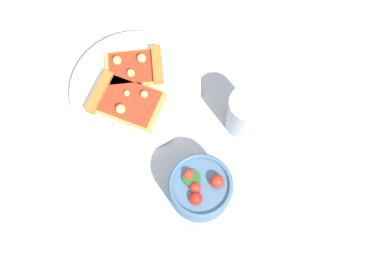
% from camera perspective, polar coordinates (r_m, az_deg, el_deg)
% --- Properties ---
extents(ground_plane, '(2.40, 2.40, 0.00)m').
position_cam_1_polar(ground_plane, '(0.84, -10.15, 4.27)').
color(ground_plane, '#B2B7BC').
rests_on(ground_plane, ground).
extents(plate, '(0.28, 0.28, 0.01)m').
position_cam_1_polar(plate, '(0.83, -8.21, 5.74)').
color(plate, white).
rests_on(plate, ground_plane).
extents(pizza_slice_near, '(0.13, 0.10, 0.03)m').
position_cam_1_polar(pizza_slice_near, '(0.84, -7.85, 8.87)').
color(pizza_slice_near, '#E5B256').
rests_on(pizza_slice_near, plate).
extents(pizza_slice_far, '(0.16, 0.13, 0.03)m').
position_cam_1_polar(pizza_slice_far, '(0.81, -10.16, 4.20)').
color(pizza_slice_far, gold).
rests_on(pizza_slice_far, plate).
extents(salad_bowl, '(0.12, 0.12, 0.09)m').
position_cam_1_polar(salad_bowl, '(0.73, 1.22, -8.78)').
color(salad_bowl, '#4C7299').
rests_on(salad_bowl, ground_plane).
extents(soda_glass, '(0.07, 0.07, 0.10)m').
position_cam_1_polar(soda_glass, '(0.77, 7.74, 2.14)').
color(soda_glass, silver).
rests_on(soda_glass, ground_plane).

